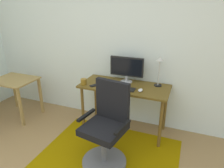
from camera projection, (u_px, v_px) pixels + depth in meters
The scene contains 11 objects.
wall_back at pixel (126, 44), 3.13m from camera, with size 6.00×0.10×2.60m, color silver.
area_rug at pixel (107, 158), 2.63m from camera, with size 1.76×1.44×0.01m, color #876501.
desk at pixel (124, 91), 3.01m from camera, with size 1.31×0.58×0.75m.
monitor at pixel (127, 68), 3.03m from camera, with size 0.51×0.18×0.39m.
keyboard at pixel (120, 88), 2.86m from camera, with size 0.43×0.13×0.02m, color black.
computer_mouse at pixel (140, 90), 2.77m from camera, with size 0.06×0.10×0.03m, color white.
coffee_cup at pixel (84, 82), 3.00m from camera, with size 0.09×0.09×0.09m, color olive.
cell_phone at pixel (95, 85), 2.97m from camera, with size 0.07×0.14×0.01m, color black.
desk_lamp at pixel (160, 66), 2.86m from camera, with size 0.11×0.11×0.44m.
office_chair at pixel (106, 132), 2.43m from camera, with size 0.59×0.55×1.05m.
side_table at pixel (15, 86), 3.45m from camera, with size 0.69×0.56×0.69m.
Camera 1 is at (0.95, -0.80, 1.87)m, focal length 32.42 mm.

